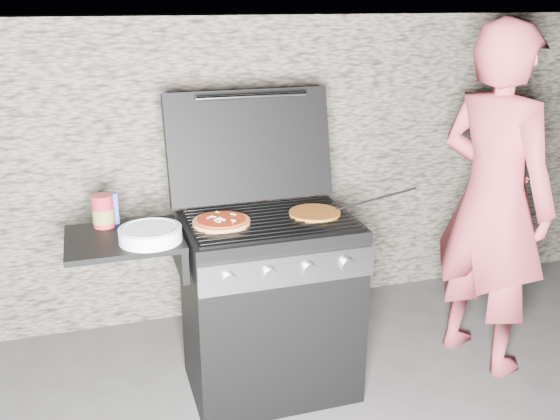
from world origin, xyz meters
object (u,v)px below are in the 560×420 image
object	(u,v)px
gas_grill	(221,313)
pizza_topped	(221,221)
person	(493,201)
sauce_jar	(103,211)

from	to	relation	value
gas_grill	pizza_topped	world-z (taller)	pizza_topped
pizza_topped	person	distance (m)	1.41
pizza_topped	gas_grill	bearing A→B (deg)	178.92
gas_grill	sauce_jar	size ratio (longest dim) A/B	8.92
sauce_jar	person	xyz separation A→B (m)	(1.92, -0.22, -0.07)
gas_grill	sauce_jar	xyz separation A→B (m)	(-0.49, 0.15, 0.52)
gas_grill	person	xyz separation A→B (m)	(1.42, -0.07, 0.45)
pizza_topped	sauce_jar	bearing A→B (deg)	163.43
sauce_jar	gas_grill	bearing A→B (deg)	-17.12
gas_grill	pizza_topped	bearing A→B (deg)	-1.08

